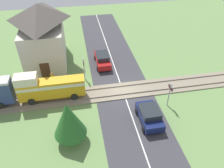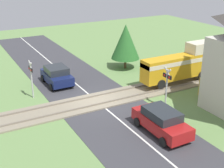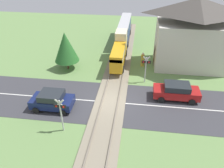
% 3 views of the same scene
% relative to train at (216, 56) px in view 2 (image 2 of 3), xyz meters
% --- Properties ---
extents(ground_plane, '(60.00, 60.00, 0.00)m').
position_rel_train_xyz_m(ground_plane, '(0.00, -12.02, -1.87)').
color(ground_plane, '#66894C').
extents(road_surface, '(48.00, 6.40, 0.02)m').
position_rel_train_xyz_m(road_surface, '(0.00, -12.02, -1.86)').
color(road_surface, '#38383D').
rests_on(road_surface, ground_plane).
extents(track_bed, '(2.80, 48.00, 0.24)m').
position_rel_train_xyz_m(track_bed, '(0.00, -12.02, -1.80)').
color(track_bed, gray).
rests_on(track_bed, ground_plane).
extents(train, '(1.58, 15.21, 3.18)m').
position_rel_train_xyz_m(train, '(0.00, 0.00, 0.00)').
color(train, gold).
rests_on(train, track_bed).
extents(car_near_crossing, '(3.61, 2.00, 1.59)m').
position_rel_train_xyz_m(car_near_crossing, '(-4.87, -13.46, -1.04)').
color(car_near_crossing, '#141E4C').
rests_on(car_near_crossing, ground_plane).
extents(car_far_side, '(4.16, 1.87, 1.56)m').
position_rel_train_xyz_m(car_far_side, '(5.95, -10.58, -1.05)').
color(car_far_side, '#A81919').
rests_on(car_far_side, ground_plane).
extents(crossing_signal_west_approach, '(0.90, 0.18, 2.96)m').
position_rel_train_xyz_m(crossing_signal_west_approach, '(-3.08, -16.04, 0.04)').
color(crossing_signal_west_approach, '#B7B7B7').
rests_on(crossing_signal_west_approach, ground_plane).
extents(crossing_signal_east_approach, '(0.90, 0.18, 2.96)m').
position_rel_train_xyz_m(crossing_signal_east_approach, '(3.08, -8.00, 0.04)').
color(crossing_signal_east_approach, '#B7B7B7').
rests_on(crossing_signal_east_approach, ground_plane).
extents(pedestrian_by_station, '(0.42, 0.42, 1.69)m').
position_rel_train_xyz_m(pedestrian_by_station, '(2.79, -4.29, -1.10)').
color(pedestrian_by_station, gold).
rests_on(pedestrian_by_station, ground_plane).
extents(tree_roadside_hedge, '(2.76, 2.76, 4.34)m').
position_rel_train_xyz_m(tree_roadside_hedge, '(-5.80, -6.10, 0.81)').
color(tree_roadside_hedge, brown).
rests_on(tree_roadside_hedge, ground_plane).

